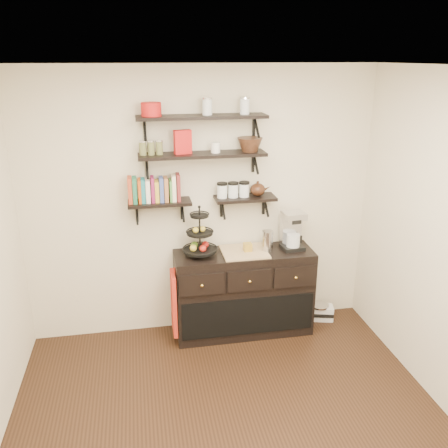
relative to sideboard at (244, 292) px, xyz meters
The scene contains 21 objects.
floor 1.63m from the sideboard, 104.55° to the right, with size 3.50×3.50×0.00m, color black.
ceiling 2.74m from the sideboard, 104.55° to the right, with size 3.50×3.50×0.02m, color white.
back_wall 1.01m from the sideboard, 149.13° to the left, with size 3.50×0.02×2.70m, color beige.
shelf_top 1.82m from the sideboard, 165.23° to the left, with size 1.20×0.27×0.23m.
shelf_mid 1.49m from the sideboard, 165.23° to the left, with size 1.20×0.27×0.23m.
shelf_low_left 1.28m from the sideboard, behind, with size 0.60×0.25×0.23m.
shelf_low_right 0.98m from the sideboard, 77.07° to the left, with size 0.60×0.25×0.23m.
cookbooks 1.41m from the sideboard, behind, with size 0.43×0.15×0.26m.
glass_canisters 1.07m from the sideboard, 128.99° to the left, with size 0.32×0.10×0.13m.
sideboard is the anchor object (origin of this frame).
fruit_stand 0.76m from the sideboard, behind, with size 0.34×0.34×0.49m.
candle 0.50m from the sideboard, ahead, with size 0.08×0.08×0.08m, color olive.
coffee_maker 0.81m from the sideboard, ahead, with size 0.23×0.23×0.39m.
thermal_carafe 0.60m from the sideboard, ahead, with size 0.11×0.11×0.22m, color silver.
apron 0.74m from the sideboard, behind, with size 0.04×0.27×0.64m, color #9E1611.
radio 0.96m from the sideboard, ahead, with size 0.33×0.24×0.18m.
recipe_box 1.66m from the sideboard, behind, with size 0.16×0.06×0.22m, color red.
walnut_bowl 1.52m from the sideboard, 58.21° to the left, with size 0.24×0.24×0.13m, color black, non-canonical shape.
ramekins 1.52m from the sideboard, 159.55° to the left, with size 0.09×0.09×0.10m, color white.
teapot 1.09m from the sideboard, 36.84° to the left, with size 0.20×0.15×0.15m, color #331A0F, non-canonical shape.
red_pot 2.04m from the sideboard, behind, with size 0.18×0.18×0.12m, color red.
Camera 1 is at (-0.61, -2.75, 2.76)m, focal length 38.00 mm.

